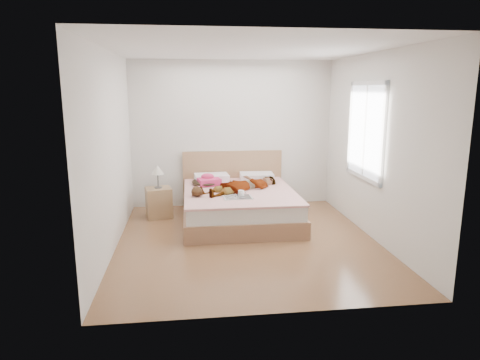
{
  "coord_description": "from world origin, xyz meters",
  "views": [
    {
      "loc": [
        -0.81,
        -5.65,
        2.1
      ],
      "look_at": [
        0.0,
        0.85,
        0.7
      ],
      "focal_mm": 32.0,
      "sensor_mm": 36.0,
      "label": 1
    }
  ],
  "objects_px": {
    "phone": "(210,174)",
    "towel": "(209,181)",
    "nightstand": "(159,200)",
    "magazine": "(238,197)",
    "plush_toy": "(197,191)",
    "woman": "(242,183)",
    "bed": "(239,203)",
    "coffee_mug": "(241,193)"
  },
  "relations": [
    {
      "from": "phone",
      "to": "woman",
      "type": "bearing_deg",
      "value": -71.78
    },
    {
      "from": "towel",
      "to": "nightstand",
      "type": "bearing_deg",
      "value": -176.19
    },
    {
      "from": "woman",
      "to": "coffee_mug",
      "type": "xyz_separation_m",
      "value": [
        -0.08,
        -0.49,
        -0.05
      ]
    },
    {
      "from": "coffee_mug",
      "to": "plush_toy",
      "type": "height_order",
      "value": "plush_toy"
    },
    {
      "from": "bed",
      "to": "magazine",
      "type": "distance_m",
      "value": 0.61
    },
    {
      "from": "phone",
      "to": "magazine",
      "type": "height_order",
      "value": "phone"
    },
    {
      "from": "towel",
      "to": "magazine",
      "type": "relative_size",
      "value": 0.97
    },
    {
      "from": "woman",
      "to": "magazine",
      "type": "bearing_deg",
      "value": -47.31
    },
    {
      "from": "coffee_mug",
      "to": "nightstand",
      "type": "height_order",
      "value": "nightstand"
    },
    {
      "from": "phone",
      "to": "plush_toy",
      "type": "distance_m",
      "value": 0.81
    },
    {
      "from": "magazine",
      "to": "coffee_mug",
      "type": "bearing_deg",
      "value": 40.07
    },
    {
      "from": "woman",
      "to": "bed",
      "type": "xyz_separation_m",
      "value": [
        -0.06,
        0.01,
        -0.34
      ]
    },
    {
      "from": "towel",
      "to": "coffee_mug",
      "type": "relative_size",
      "value": 3.18
    },
    {
      "from": "magazine",
      "to": "nightstand",
      "type": "height_order",
      "value": "nightstand"
    },
    {
      "from": "woman",
      "to": "plush_toy",
      "type": "distance_m",
      "value": 0.83
    },
    {
      "from": "magazine",
      "to": "plush_toy",
      "type": "height_order",
      "value": "plush_toy"
    },
    {
      "from": "phone",
      "to": "towel",
      "type": "relative_size",
      "value": 0.22
    },
    {
      "from": "phone",
      "to": "bed",
      "type": "xyz_separation_m",
      "value": [
        0.44,
        -0.39,
        -0.41
      ]
    },
    {
      "from": "towel",
      "to": "nightstand",
      "type": "height_order",
      "value": "nightstand"
    },
    {
      "from": "phone",
      "to": "towel",
      "type": "xyz_separation_m",
      "value": [
        -0.02,
        -0.03,
        -0.1
      ]
    },
    {
      "from": "magazine",
      "to": "plush_toy",
      "type": "bearing_deg",
      "value": 164.02
    },
    {
      "from": "magazine",
      "to": "coffee_mug",
      "type": "xyz_separation_m",
      "value": [
        0.06,
        0.05,
        0.04
      ]
    },
    {
      "from": "woman",
      "to": "magazine",
      "type": "xyz_separation_m",
      "value": [
        -0.14,
        -0.54,
        -0.09
      ]
    },
    {
      "from": "phone",
      "to": "bed",
      "type": "height_order",
      "value": "bed"
    },
    {
      "from": "bed",
      "to": "magazine",
      "type": "relative_size",
      "value": 4.75
    },
    {
      "from": "magazine",
      "to": "plush_toy",
      "type": "distance_m",
      "value": 0.63
    },
    {
      "from": "coffee_mug",
      "to": "towel",
      "type": "bearing_deg",
      "value": 117.45
    },
    {
      "from": "towel",
      "to": "magazine",
      "type": "bearing_deg",
      "value": -67.05
    },
    {
      "from": "coffee_mug",
      "to": "woman",
      "type": "bearing_deg",
      "value": 81.2
    },
    {
      "from": "nightstand",
      "to": "woman",
      "type": "bearing_deg",
      "value": -13.05
    },
    {
      "from": "towel",
      "to": "plush_toy",
      "type": "height_order",
      "value": "towel"
    },
    {
      "from": "magazine",
      "to": "nightstand",
      "type": "bearing_deg",
      "value": 145.0
    },
    {
      "from": "phone",
      "to": "magazine",
      "type": "relative_size",
      "value": 0.21
    },
    {
      "from": "phone",
      "to": "plush_toy",
      "type": "relative_size",
      "value": 0.34
    },
    {
      "from": "woman",
      "to": "coffee_mug",
      "type": "relative_size",
      "value": 11.09
    },
    {
      "from": "woman",
      "to": "plush_toy",
      "type": "relative_size",
      "value": 5.47
    },
    {
      "from": "magazine",
      "to": "plush_toy",
      "type": "xyz_separation_m",
      "value": [
        -0.6,
        0.17,
        0.07
      ]
    },
    {
      "from": "towel",
      "to": "coffee_mug",
      "type": "height_order",
      "value": "towel"
    },
    {
      "from": "bed",
      "to": "coffee_mug",
      "type": "bearing_deg",
      "value": -92.25
    },
    {
      "from": "plush_toy",
      "to": "phone",
      "type": "bearing_deg",
      "value": 72.72
    },
    {
      "from": "magazine",
      "to": "phone",
      "type": "bearing_deg",
      "value": 111.14
    },
    {
      "from": "towel",
      "to": "woman",
      "type": "bearing_deg",
      "value": -35.34
    }
  ]
}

